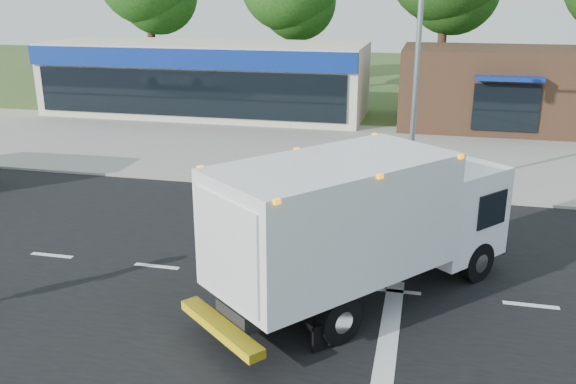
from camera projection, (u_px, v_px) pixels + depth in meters
The scene contains 9 objects.
ground at pixel (271, 279), 14.87m from camera, with size 120.00×120.00×0.00m, color #385123.
road_asphalt at pixel (271, 279), 14.86m from camera, with size 60.00×14.00×0.02m, color black.
sidewalk at pixel (327, 180), 22.44m from camera, with size 60.00×2.40×0.12m, color gray.
parking_apron at pixel (348, 145), 27.82m from camera, with size 60.00×9.00×0.02m, color gray.
lane_markings at pixel (315, 311), 13.32m from camera, with size 55.20×7.00×0.01m.
ems_box_truck at pixel (362, 218), 13.26m from camera, with size 6.75×7.45×3.42m.
retail_strip_mall at pixel (206, 78), 34.62m from camera, with size 18.00×6.20×4.00m.
brown_storefront at pixel (501, 88), 31.23m from camera, with size 10.00×6.70×4.00m.
traffic_signal_pole at pixel (398, 48), 19.86m from camera, with size 3.51×0.25×8.00m.
Camera 1 is at (3.46, -13.02, 6.65)m, focal length 38.00 mm.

